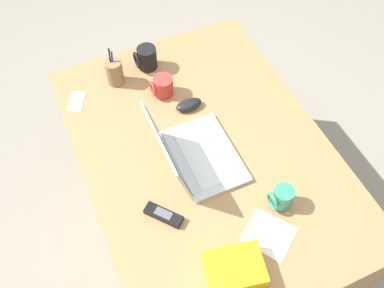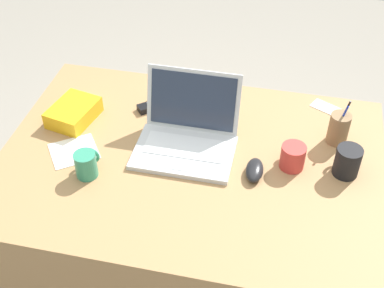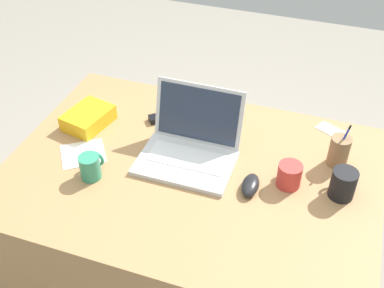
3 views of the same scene
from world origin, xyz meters
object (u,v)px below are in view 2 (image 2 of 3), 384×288
(cordless_phone, at_px, (155,105))
(pen_holder, at_px, (339,128))
(laptop, at_px, (187,135))
(computer_mouse, at_px, (255,170))
(coffee_mug_tall, at_px, (86,164))
(snack_bag, at_px, (74,113))
(coffee_mug_white, at_px, (347,161))
(coffee_mug_spare, at_px, (293,156))

(cordless_phone, distance_m, pen_holder, 0.70)
(cordless_phone, bearing_deg, laptop, -48.48)
(computer_mouse, distance_m, coffee_mug_tall, 0.56)
(pen_holder, distance_m, snack_bag, 0.98)
(laptop, height_order, coffee_mug_white, laptop)
(coffee_mug_spare, bearing_deg, cordless_phone, 158.31)
(computer_mouse, height_order, cordless_phone, computer_mouse)
(laptop, distance_m, computer_mouse, 0.27)
(computer_mouse, xyz_separation_m, coffee_mug_tall, (-0.55, -0.12, 0.03))
(coffee_mug_tall, xyz_separation_m, cordless_phone, (0.13, 0.41, -0.03))
(coffee_mug_spare, bearing_deg, snack_bag, 174.50)
(pen_holder, xyz_separation_m, snack_bag, (-0.98, -0.08, -0.03))
(coffee_mug_white, relative_size, pen_holder, 0.59)
(coffee_mug_white, bearing_deg, laptop, 178.13)
(coffee_mug_white, distance_m, coffee_mug_spare, 0.18)
(laptop, relative_size, cordless_phone, 2.55)
(cordless_phone, xyz_separation_m, pen_holder, (0.69, -0.05, 0.05))
(coffee_mug_spare, relative_size, pen_holder, 0.53)
(coffee_mug_spare, height_order, snack_bag, coffee_mug_spare)
(coffee_mug_tall, bearing_deg, pen_holder, 23.32)
(coffee_mug_tall, bearing_deg, cordless_phone, 72.83)
(coffee_mug_tall, relative_size, pen_holder, 0.50)
(laptop, relative_size, pen_holder, 1.91)
(laptop, height_order, cordless_phone, laptop)
(coffee_mug_spare, bearing_deg, computer_mouse, -149.91)
(computer_mouse, xyz_separation_m, snack_bag, (-0.71, 0.15, 0.01))
(coffee_mug_tall, bearing_deg, laptop, 35.71)
(snack_bag, bearing_deg, laptop, -7.00)
(coffee_mug_white, relative_size, cordless_phone, 0.78)
(snack_bag, bearing_deg, coffee_mug_spare, -5.50)
(computer_mouse, distance_m, pen_holder, 0.36)
(computer_mouse, distance_m, cordless_phone, 0.51)
(coffee_mug_white, relative_size, coffee_mug_spare, 1.11)
(coffee_mug_tall, relative_size, coffee_mug_spare, 0.96)
(cordless_phone, bearing_deg, snack_bag, -154.07)
(cordless_phone, height_order, snack_bag, snack_bag)
(laptop, relative_size, coffee_mug_white, 3.26)
(coffee_mug_tall, height_order, cordless_phone, coffee_mug_tall)
(coffee_mug_spare, distance_m, pen_holder, 0.22)
(laptop, bearing_deg, coffee_mug_white, -1.87)
(pen_holder, bearing_deg, coffee_mug_tall, -156.68)
(pen_holder, height_order, snack_bag, pen_holder)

